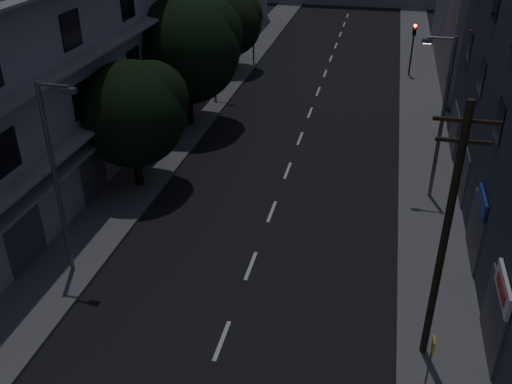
% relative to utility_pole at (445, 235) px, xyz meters
% --- Properties ---
extents(ground, '(160.00, 160.00, 0.00)m').
position_rel_utility_pole_xyz_m(ground, '(-6.87, 17.59, -4.87)').
color(ground, black).
rests_on(ground, ground).
extents(sidewalk_left, '(3.00, 90.00, 0.15)m').
position_rel_utility_pole_xyz_m(sidewalk_left, '(-14.37, 17.59, -4.79)').
color(sidewalk_left, '#565659').
rests_on(sidewalk_left, ground).
extents(sidewalk_right, '(3.00, 90.00, 0.15)m').
position_rel_utility_pole_xyz_m(sidewalk_right, '(0.63, 17.59, -4.79)').
color(sidewalk_right, '#565659').
rests_on(sidewalk_right, ground).
extents(lane_markings, '(0.15, 60.50, 0.01)m').
position_rel_utility_pole_xyz_m(lane_markings, '(-6.87, 23.84, -4.86)').
color(lane_markings, beige).
rests_on(lane_markings, ground).
extents(building_left, '(7.00, 36.00, 14.00)m').
position_rel_utility_pole_xyz_m(building_left, '(-18.85, 10.59, 2.13)').
color(building_left, '#9E9E99').
rests_on(building_left, ground).
extents(tree_near, '(5.30, 5.30, 6.54)m').
position_rel_utility_pole_xyz_m(tree_near, '(-14.09, 9.16, -0.63)').
color(tree_near, black).
rests_on(tree_near, sidewalk_left).
extents(tree_mid, '(6.58, 6.58, 8.10)m').
position_rel_utility_pole_xyz_m(tree_mid, '(-14.09, 17.68, 0.34)').
color(tree_mid, black).
rests_on(tree_mid, sidewalk_left).
extents(tree_far, '(4.98, 4.98, 6.16)m').
position_rel_utility_pole_xyz_m(tree_far, '(-14.55, 29.73, -0.86)').
color(tree_far, black).
rests_on(tree_far, sidewalk_left).
extents(traffic_signal_far_right, '(0.28, 0.37, 4.10)m').
position_rel_utility_pole_xyz_m(traffic_signal_far_right, '(-0.19, 31.12, -1.77)').
color(traffic_signal_far_right, black).
rests_on(traffic_signal_far_right, sidewalk_right).
extents(traffic_signal_far_left, '(0.28, 0.37, 4.10)m').
position_rel_utility_pole_xyz_m(traffic_signal_far_left, '(-13.29, 32.17, -1.77)').
color(traffic_signal_far_left, black).
rests_on(traffic_signal_far_left, sidewalk_left).
extents(street_lamp_left_near, '(1.51, 0.25, 8.00)m').
position_rel_utility_pole_xyz_m(street_lamp_left_near, '(-13.81, 1.58, -0.27)').
color(street_lamp_left_near, slate).
rests_on(street_lamp_left_near, sidewalk_left).
extents(street_lamp_right, '(1.51, 0.25, 8.00)m').
position_rel_utility_pole_xyz_m(street_lamp_right, '(0.53, 11.15, -0.27)').
color(street_lamp_right, slate).
rests_on(street_lamp_right, sidewalk_right).
extents(street_lamp_left_far, '(1.51, 0.25, 8.00)m').
position_rel_utility_pole_xyz_m(street_lamp_left_far, '(-14.07, 23.38, -0.27)').
color(street_lamp_left_far, '#55565C').
rests_on(street_lamp_left_far, sidewalk_left).
extents(utility_pole, '(1.80, 0.24, 9.00)m').
position_rel_utility_pole_xyz_m(utility_pole, '(0.00, 0.00, 0.00)').
color(utility_pole, black).
rests_on(utility_pole, sidewalk_right).
extents(bus_stop_sign, '(0.06, 0.35, 2.52)m').
position_rel_utility_pole_xyz_m(bus_stop_sign, '(-0.09, -2.19, -2.98)').
color(bus_stop_sign, '#595B60').
rests_on(bus_stop_sign, sidewalk_right).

